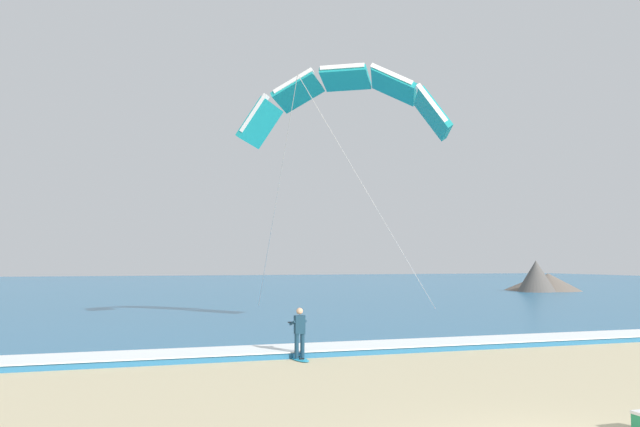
# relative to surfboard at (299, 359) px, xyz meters

# --- Properties ---
(sea) EXTENTS (200.00, 120.00, 0.20)m
(sea) POSITION_rel_surfboard_xyz_m (1.27, 60.23, 0.07)
(sea) COLOR teal
(sea) RESTS_ON ground
(surf_foam) EXTENTS (200.00, 2.13, 0.04)m
(surf_foam) POSITION_rel_surfboard_xyz_m (1.27, 1.23, 0.19)
(surf_foam) COLOR white
(surf_foam) RESTS_ON sea
(surfboard) EXTENTS (0.51, 1.42, 0.09)m
(surfboard) POSITION_rel_surfboard_xyz_m (0.00, 0.00, 0.00)
(surfboard) COLOR #239EC6
(surfboard) RESTS_ON ground
(kitesurfer) EXTENTS (0.55, 0.53, 1.69)m
(kitesurfer) POSITION_rel_surfboard_xyz_m (-0.00, 0.02, 0.91)
(kitesurfer) COLOR #143347
(kitesurfer) RESTS_ON ground
(kite_primary) EXTENTS (8.91, 9.10, 10.86)m
(kite_primary) POSITION_rel_surfboard_xyz_m (3.98, 6.50, 10.62)
(kite_primary) COLOR teal
(headland_right) EXTENTS (9.09, 9.34, 3.32)m
(headland_right) POSITION_rel_surfboard_xyz_m (36.62, 35.73, 1.03)
(headland_right) COLOR #47423D
(headland_right) RESTS_ON ground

